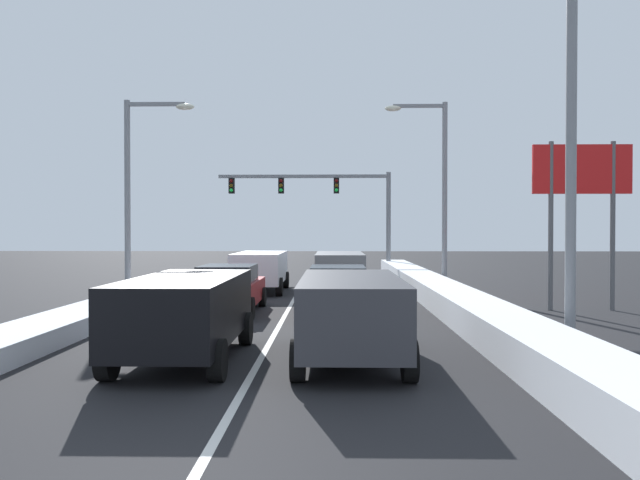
# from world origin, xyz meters

# --- Properties ---
(ground_plane) EXTENTS (120.00, 120.00, 0.00)m
(ground_plane) POSITION_xyz_m (0.00, 13.11, 0.00)
(ground_plane) COLOR black
(lane_stripe_between_right_lane_and_center_lane) EXTENTS (0.14, 36.06, 0.01)m
(lane_stripe_between_right_lane_and_center_lane) POSITION_xyz_m (-0.00, 16.39, 0.00)
(lane_stripe_between_right_lane_and_center_lane) COLOR silver
(lane_stripe_between_right_lane_and_center_lane) RESTS_ON ground
(snow_bank_right_shoulder) EXTENTS (1.44, 36.06, 0.75)m
(snow_bank_right_shoulder) POSITION_xyz_m (5.30, 16.39, 0.37)
(snow_bank_right_shoulder) COLOR white
(snow_bank_right_shoulder) RESTS_ON ground
(snow_bank_left_shoulder) EXTENTS (1.59, 36.06, 0.48)m
(snow_bank_left_shoulder) POSITION_xyz_m (-5.30, 16.39, 0.24)
(snow_bank_left_shoulder) COLOR white
(snow_bank_left_shoulder) RESTS_ON ground
(suv_charcoal_right_lane_nearest) EXTENTS (2.16, 4.90, 1.67)m
(suv_charcoal_right_lane_nearest) POSITION_xyz_m (1.82, 7.42, 1.02)
(suv_charcoal_right_lane_nearest) COLOR #38383D
(suv_charcoal_right_lane_nearest) RESTS_ON ground
(sedan_tan_right_lane_second) EXTENTS (2.00, 4.50, 1.51)m
(sedan_tan_right_lane_second) POSITION_xyz_m (1.62, 14.04, 0.76)
(sedan_tan_right_lane_second) COLOR #937F60
(sedan_tan_right_lane_second) RESTS_ON ground
(suv_gray_right_lane_third) EXTENTS (2.16, 4.90, 1.67)m
(suv_gray_right_lane_third) POSITION_xyz_m (1.76, 20.78, 1.02)
(suv_gray_right_lane_third) COLOR slate
(suv_gray_right_lane_third) RESTS_ON ground
(suv_black_center_lane_nearest) EXTENTS (2.16, 4.90, 1.67)m
(suv_black_center_lane_nearest) POSITION_xyz_m (-1.48, 7.42, 1.02)
(suv_black_center_lane_nearest) COLOR black
(suv_black_center_lane_nearest) RESTS_ON ground
(sedan_red_center_lane_second) EXTENTS (2.00, 4.50, 1.51)m
(sedan_red_center_lane_second) POSITION_xyz_m (-1.84, 14.55, 0.76)
(sedan_red_center_lane_second) COLOR maroon
(sedan_red_center_lane_second) RESTS_ON ground
(suv_white_center_lane_third) EXTENTS (2.16, 4.90, 1.67)m
(suv_white_center_lane_third) POSITION_xyz_m (-1.61, 21.16, 1.02)
(suv_white_center_lane_third) COLOR silver
(suv_white_center_lane_third) RESTS_ON ground
(traffic_light_gantry) EXTENTS (10.60, 0.47, 6.20)m
(traffic_light_gantry) POSITION_xyz_m (1.18, 32.77, 4.72)
(traffic_light_gantry) COLOR slate
(traffic_light_gantry) RESTS_ON ground
(street_lamp_right_near) EXTENTS (2.66, 0.36, 8.49)m
(street_lamp_right_near) POSITION_xyz_m (6.09, 8.20, 5.06)
(street_lamp_right_near) COLOR gray
(street_lamp_right_near) RESTS_ON ground
(street_lamp_right_mid) EXTENTS (2.66, 0.36, 8.05)m
(street_lamp_right_mid) POSITION_xyz_m (5.86, 21.31, 4.82)
(street_lamp_right_mid) COLOR gray
(street_lamp_right_mid) RESTS_ON ground
(street_lamp_left_mid) EXTENTS (2.66, 0.36, 7.51)m
(street_lamp_left_mid) POSITION_xyz_m (-5.90, 18.16, 4.54)
(street_lamp_left_mid) COLOR gray
(street_lamp_left_mid) RESTS_ON ground
(roadside_sign_right) EXTENTS (3.20, 0.16, 5.50)m
(roadside_sign_right) POSITION_xyz_m (9.57, 15.32, 4.02)
(roadside_sign_right) COLOR #59595B
(roadside_sign_right) RESTS_ON ground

